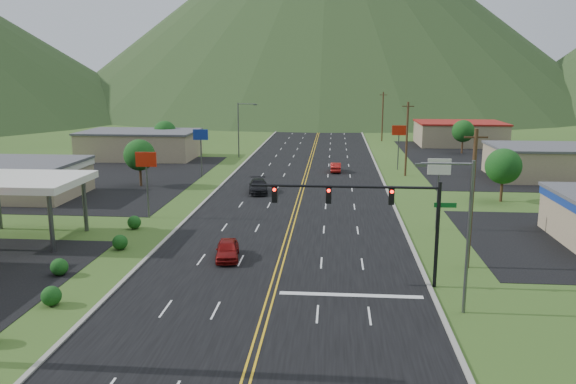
# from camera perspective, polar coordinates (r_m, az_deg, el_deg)

# --- Properties ---
(traffic_signal) EXTENTS (13.10, 0.43, 7.00)m
(traffic_signal) POSITION_cam_1_polar(r_m,az_deg,el_deg) (36.43, 8.84, -1.46)
(traffic_signal) COLOR black
(traffic_signal) RESTS_ON ground
(streetlight_east) EXTENTS (3.28, 0.25, 9.00)m
(streetlight_east) POSITION_cam_1_polar(r_m,az_deg,el_deg) (33.32, 17.39, -3.41)
(streetlight_east) COLOR #59595E
(streetlight_east) RESTS_ON ground
(streetlight_west) EXTENTS (3.28, 0.25, 9.00)m
(streetlight_west) POSITION_cam_1_polar(r_m,az_deg,el_deg) (93.06, -4.87, 6.68)
(streetlight_west) COLOR #59595E
(streetlight_west) RESTS_ON ground
(gas_canopy) EXTENTS (10.00, 8.00, 5.30)m
(gas_canopy) POSITION_cam_1_polar(r_m,az_deg,el_deg) (51.23, -25.59, 0.86)
(gas_canopy) COLOR white
(gas_canopy) RESTS_ON ground
(building_west_mid) EXTENTS (14.40, 10.40, 4.10)m
(building_west_mid) POSITION_cam_1_polar(r_m,az_deg,el_deg) (70.27, -25.97, 1.39)
(building_west_mid) COLOR tan
(building_west_mid) RESTS_ON ground
(building_west_far) EXTENTS (18.40, 11.40, 4.50)m
(building_west_far) POSITION_cam_1_polar(r_m,az_deg,el_deg) (95.54, -14.77, 4.70)
(building_west_far) COLOR tan
(building_west_far) RESTS_ON ground
(building_east_mid) EXTENTS (14.40, 11.40, 4.30)m
(building_east_mid) POSITION_cam_1_polar(r_m,az_deg,el_deg) (82.21, 24.79, 2.80)
(building_east_mid) COLOR tan
(building_east_mid) RESTS_ON ground
(building_east_far) EXTENTS (16.40, 12.40, 4.50)m
(building_east_far) POSITION_cam_1_polar(r_m,az_deg,el_deg) (114.53, 17.02, 5.72)
(building_east_far) COLOR tan
(building_east_far) RESTS_ON ground
(pole_sign_west_a) EXTENTS (2.00, 0.18, 6.40)m
(pole_sign_west_a) POSITION_cam_1_polar(r_m,az_deg,el_deg) (55.05, -14.20, 2.56)
(pole_sign_west_a) COLOR #59595E
(pole_sign_west_a) RESTS_ON ground
(pole_sign_west_b) EXTENTS (2.00, 0.18, 6.40)m
(pole_sign_west_b) POSITION_cam_1_polar(r_m,az_deg,el_deg) (75.99, -8.86, 5.30)
(pole_sign_west_b) COLOR #59595E
(pole_sign_west_b) RESTS_ON ground
(pole_sign_east_a) EXTENTS (2.00, 0.18, 6.40)m
(pole_sign_east_a) POSITION_cam_1_polar(r_m,az_deg,el_deg) (50.95, 15.09, 1.78)
(pole_sign_east_a) COLOR #59595E
(pole_sign_east_a) RESTS_ON ground
(pole_sign_east_b) EXTENTS (2.00, 0.18, 6.40)m
(pole_sign_east_b) POSITION_cam_1_polar(r_m,az_deg,el_deg) (82.33, 11.20, 5.72)
(pole_sign_east_b) COLOR #59595E
(pole_sign_east_b) RESTS_ON ground
(tree_west_a) EXTENTS (3.84, 3.84, 5.82)m
(tree_west_a) POSITION_cam_1_polar(r_m,az_deg,el_deg) (71.19, -14.86, 3.65)
(tree_west_a) COLOR #382314
(tree_west_a) RESTS_ON ground
(tree_west_b) EXTENTS (3.84, 3.84, 5.82)m
(tree_west_b) POSITION_cam_1_polar(r_m,az_deg,el_deg) (98.20, -12.39, 5.96)
(tree_west_b) COLOR #382314
(tree_west_b) RESTS_ON ground
(tree_east_a) EXTENTS (3.84, 3.84, 5.82)m
(tree_east_a) POSITION_cam_1_polar(r_m,az_deg,el_deg) (64.74, 21.04, 2.45)
(tree_east_a) COLOR #382314
(tree_east_a) RESTS_ON ground
(tree_east_b) EXTENTS (3.84, 3.84, 5.82)m
(tree_east_b) POSITION_cam_1_polar(r_m,az_deg,el_deg) (102.28, 17.37, 5.93)
(tree_east_b) COLOR #382314
(tree_east_b) RESTS_ON ground
(utility_pole_a) EXTENTS (1.60, 0.28, 10.00)m
(utility_pole_a) POSITION_cam_1_polar(r_m,az_deg,el_deg) (41.43, 18.17, -0.58)
(utility_pole_a) COLOR #382314
(utility_pole_a) RESTS_ON ground
(utility_pole_b) EXTENTS (1.60, 0.28, 10.00)m
(utility_pole_b) POSITION_cam_1_polar(r_m,az_deg,el_deg) (77.45, 11.97, 5.36)
(utility_pole_b) COLOR #382314
(utility_pole_b) RESTS_ON ground
(utility_pole_c) EXTENTS (1.60, 0.28, 10.00)m
(utility_pole_c) POSITION_cam_1_polar(r_m,az_deg,el_deg) (117.08, 9.59, 7.61)
(utility_pole_c) COLOR #382314
(utility_pole_c) RESTS_ON ground
(utility_pole_d) EXTENTS (1.60, 0.28, 10.00)m
(utility_pole_d) POSITION_cam_1_polar(r_m,az_deg,el_deg) (156.89, 8.40, 8.72)
(utility_pole_d) COLOR #382314
(utility_pole_d) RESTS_ON ground
(mountain_n) EXTENTS (220.00, 220.00, 85.00)m
(mountain_n) POSITION_cam_1_polar(r_m,az_deg,el_deg) (243.10, 4.05, 18.75)
(mountain_n) COLOR #1A3116
(mountain_n) RESTS_ON ground
(car_red_near) EXTENTS (2.28, 4.38, 1.42)m
(car_red_near) POSITION_cam_1_polar(r_m,az_deg,el_deg) (42.53, -6.17, -5.89)
(car_red_near) COLOR maroon
(car_red_near) RESTS_ON ground
(car_dark_mid) EXTENTS (2.87, 5.48, 1.52)m
(car_dark_mid) POSITION_cam_1_polar(r_m,az_deg,el_deg) (65.48, -3.04, 0.55)
(car_dark_mid) COLOR black
(car_dark_mid) RESTS_ON ground
(car_red_far) EXTENTS (1.46, 4.07, 1.34)m
(car_red_far) POSITION_cam_1_polar(r_m,az_deg,el_deg) (79.58, 4.88, 2.50)
(car_red_far) COLOR maroon
(car_red_far) RESTS_ON ground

